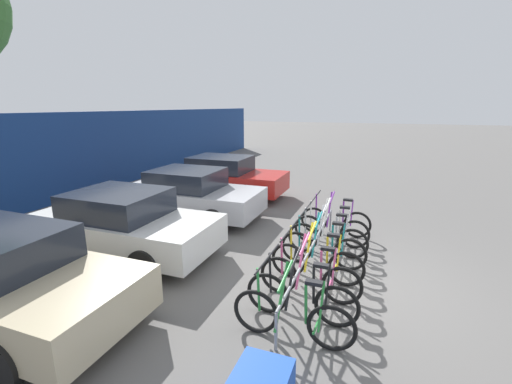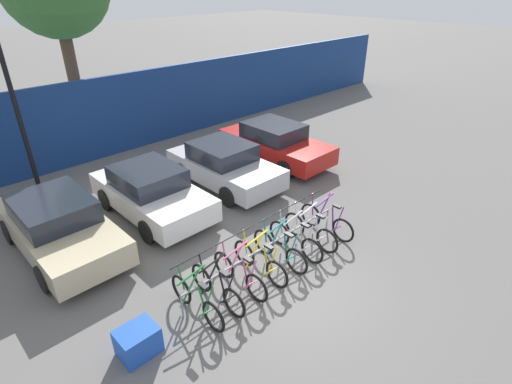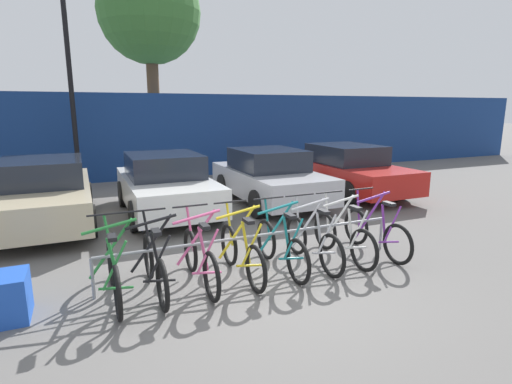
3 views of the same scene
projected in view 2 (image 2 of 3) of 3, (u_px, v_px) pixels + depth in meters
name	position (u px, v px, depth m)	size (l,w,h in m)	color
ground_plane	(282.00, 282.00, 8.89)	(120.00, 120.00, 0.00)	#605E5B
hoarding_wall	(87.00, 122.00, 14.20)	(36.00, 0.16, 2.92)	navy
bike_rack	(266.00, 248.00, 9.18)	(4.74, 0.04, 0.57)	gray
bicycle_green	(197.00, 301.00, 7.85)	(0.68, 1.71, 1.05)	black
bicycle_black	(217.00, 288.00, 8.17)	(0.68, 1.71, 1.05)	black
bicycle_pink	(239.00, 274.00, 8.55)	(0.68, 1.71, 1.05)	black
bicycle_yellow	(260.00, 262.00, 8.93)	(0.68, 1.71, 1.05)	black
bicycle_teal	(280.00, 250.00, 9.33)	(0.68, 1.71, 1.05)	black
bicycle_silver	(295.00, 240.00, 9.67)	(0.68, 1.71, 1.05)	black
bicycle_white	(310.00, 231.00, 10.02)	(0.68, 1.71, 1.05)	black
bicycle_purple	(326.00, 221.00, 10.43)	(0.68, 1.71, 1.05)	black
car_beige	(58.00, 225.00, 9.67)	(1.91, 4.30, 1.40)	#C1B28E
car_white	(151.00, 192.00, 11.19)	(1.91, 3.99, 1.40)	silver
car_silver	(224.00, 165.00, 12.80)	(1.91, 3.98, 1.40)	#B7B7BC
car_red	(275.00, 143.00, 14.52)	(1.91, 4.32, 1.40)	red
lamp_post	(8.00, 79.00, 11.20)	(0.24, 0.44, 6.24)	black
cargo_crate	(138.00, 341.00, 7.10)	(0.70, 0.56, 0.55)	blue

